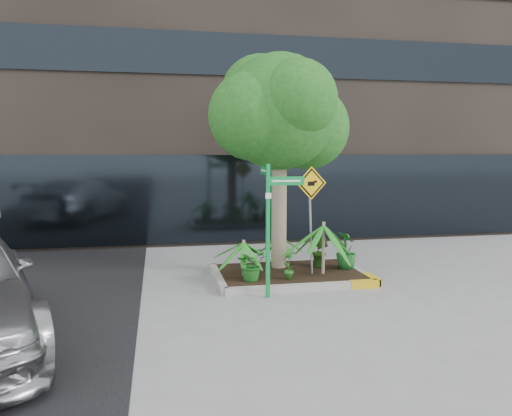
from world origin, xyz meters
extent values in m
plane|color=gray|center=(0.00, 0.00, 0.00)|extent=(80.00, 80.00, 0.00)
cube|color=#2D2621|center=(0.50, 8.50, 7.50)|extent=(18.00, 8.00, 15.00)
cube|color=#9E9E99|center=(0.20, 1.40, 0.07)|extent=(3.20, 0.15, 0.15)
cube|color=#9E9E99|center=(0.20, -0.80, 0.07)|extent=(3.20, 0.15, 0.15)
cube|color=#9E9E99|center=(-1.40, 0.30, 0.07)|extent=(0.15, 2.20, 0.15)
cube|color=#9E9E99|center=(1.80, 0.30, 0.07)|extent=(0.15, 2.20, 0.15)
cube|color=gold|center=(1.50, -0.80, 0.07)|extent=(0.60, 0.17, 0.15)
cube|color=black|center=(0.20, 0.30, 0.12)|extent=(3.05, 2.05, 0.06)
cylinder|color=tan|center=(0.07, 0.78, 1.62)|extent=(0.35, 0.35, 3.25)
cylinder|color=tan|center=(0.18, 0.78, 2.81)|extent=(0.61, 0.17, 1.05)
sphere|color=#18541A|center=(0.07, 0.78, 3.68)|extent=(2.60, 2.60, 2.60)
sphere|color=#18541A|center=(0.83, 1.10, 3.35)|extent=(1.95, 1.95, 1.95)
sphere|color=#18541A|center=(-0.58, 0.56, 3.57)|extent=(1.95, 1.95, 1.95)
sphere|color=#18541A|center=(0.29, 0.13, 3.90)|extent=(1.73, 1.73, 1.73)
sphere|color=#18541A|center=(-0.25, 1.32, 4.11)|extent=(1.84, 1.84, 1.84)
cylinder|color=tan|center=(0.87, -0.04, 0.72)|extent=(0.07, 0.07, 1.14)
cylinder|color=tan|center=(-0.86, 0.17, 0.53)|extent=(0.07, 0.07, 0.76)
cylinder|color=tan|center=(0.20, 1.15, 0.48)|extent=(0.07, 0.07, 0.66)
imported|color=#1B601B|center=(-0.78, -0.30, 0.50)|extent=(0.87, 0.87, 0.69)
imported|color=#1B5B21|center=(1.53, 0.30, 0.57)|extent=(0.58, 0.58, 0.85)
imported|color=#2C7624|center=(0.01, -0.36, 0.47)|extent=(0.47, 0.47, 0.64)
imported|color=#255619|center=(1.02, 0.62, 0.52)|extent=(0.55, 0.55, 0.73)
cube|color=#0D913B|center=(-0.60, -1.07, 1.28)|extent=(0.07, 0.07, 2.57)
cube|color=#0D913B|center=(-0.25, -1.08, 2.25)|extent=(0.72, 0.04, 0.17)
cube|color=#0D913B|center=(-0.59, -0.72, 2.43)|extent=(0.04, 0.72, 0.17)
cube|color=white|center=(-0.25, -1.09, 2.25)|extent=(0.55, 0.01, 0.04)
cube|color=white|center=(-0.61, -0.72, 2.43)|extent=(0.01, 0.55, 0.04)
cube|color=white|center=(-0.60, -1.11, 1.97)|extent=(0.11, 0.01, 0.11)
cylinder|color=slate|center=(0.61, 0.08, 1.22)|extent=(0.09, 0.24, 2.14)
cube|color=yellow|center=(0.61, 0.06, 2.13)|extent=(0.71, 0.15, 0.72)
cube|color=black|center=(0.61, 0.05, 2.13)|extent=(0.63, 0.12, 0.64)
cube|color=yellow|center=(0.61, 0.04, 2.13)|extent=(0.53, 0.11, 0.54)
cube|color=black|center=(0.60, 0.04, 2.11)|extent=(0.17, 0.04, 0.10)
camera|label=1|loc=(-2.64, -10.21, 2.80)|focal=35.00mm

